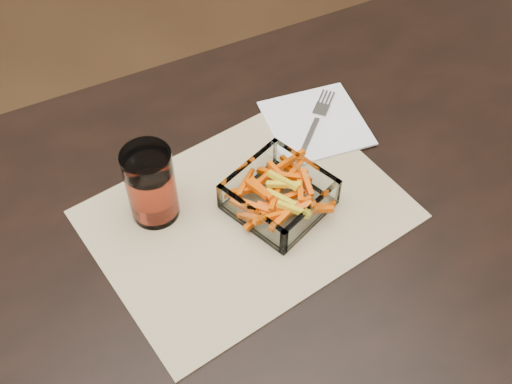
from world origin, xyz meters
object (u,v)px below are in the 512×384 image
Objects in this scene: tumbler at (151,187)px; fork at (316,122)px; glass_bowl at (279,196)px; dining_table at (305,263)px.

fork is (0.31, 0.05, -0.05)m from tumbler.
glass_bowl is at bearing -91.05° from fork.
fork is (0.14, 0.13, -0.02)m from glass_bowl.
fork is at bearing 57.84° from dining_table.
glass_bowl is at bearing -22.41° from tumbler.
fork is at bearing 9.95° from tumbler.
tumbler reaches higher than glass_bowl.
tumbler is (-0.19, 0.13, 0.15)m from dining_table.
dining_table is 11.41× the size of fork.
dining_table is 0.13m from glass_bowl.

